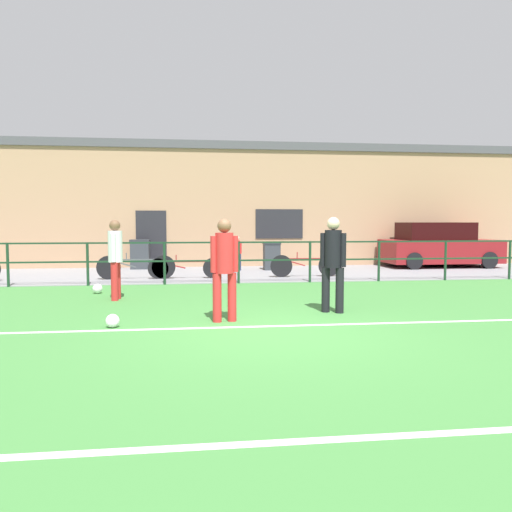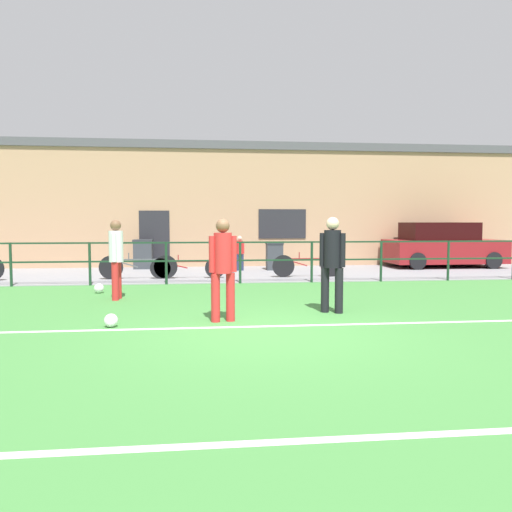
{
  "view_description": "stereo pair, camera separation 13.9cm",
  "coord_description": "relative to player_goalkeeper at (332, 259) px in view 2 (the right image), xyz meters",
  "views": [
    {
      "loc": [
        -1.18,
        -7.41,
        1.68
      ],
      "look_at": [
        0.08,
        2.76,
        0.97
      ],
      "focal_mm": 34.61,
      "sensor_mm": 36.0,
      "label": 1
    },
    {
      "loc": [
        -1.04,
        -7.42,
        1.68
      ],
      "look_at": [
        0.08,
        2.76,
        0.97
      ],
      "focal_mm": 34.61,
      "sensor_mm": 36.0,
      "label": 2
    }
  ],
  "objects": [
    {
      "name": "trash_bin_0",
      "position": [
        -4.47,
        8.99,
        -0.46
      ],
      "size": [
        0.68,
        0.58,
        1.04
      ],
      "color": "#33383D",
      "rests_on": "pavement_strip"
    },
    {
      "name": "spectator_child",
      "position": [
        -1.1,
        7.95,
        -0.31
      ],
      "size": [
        0.32,
        0.21,
        1.19
      ],
      "rotation": [
        0.0,
        0.0,
        3.37
      ],
      "color": "#232D4C",
      "rests_on": "pavement_strip"
    },
    {
      "name": "ground",
      "position": [
        -1.35,
        -1.43,
        -1.03
      ],
      "size": [
        60.0,
        44.0,
        0.04
      ],
      "primitive_type": "cube",
      "color": "#42843D"
    },
    {
      "name": "player_winger",
      "position": [
        -2.04,
        -0.59,
        -0.02
      ],
      "size": [
        0.47,
        0.3,
        1.74
      ],
      "rotation": [
        0.0,
        0.0,
        0.16
      ],
      "color": "red",
      "rests_on": "ground"
    },
    {
      "name": "bicycle_parked_0",
      "position": [
        -2.81,
        5.77,
        -0.67
      ],
      "size": [
        2.21,
        0.04,
        0.71
      ],
      "color": "black",
      "rests_on": "pavement_strip"
    },
    {
      "name": "pavement_strip",
      "position": [
        -1.35,
        7.07,
        -1.0
      ],
      "size": [
        48.0,
        5.0,
        0.02
      ],
      "primitive_type": "cube",
      "color": "gray",
      "rests_on": "ground"
    },
    {
      "name": "player_striker",
      "position": [
        -4.24,
        2.05,
        -0.03
      ],
      "size": [
        0.3,
        0.47,
        1.72
      ],
      "rotation": [
        0.0,
        0.0,
        4.64
      ],
      "color": "red",
      "rests_on": "ground"
    },
    {
      "name": "bicycle_parked_4",
      "position": [
        0.79,
        5.77,
        -0.64
      ],
      "size": [
        2.15,
        0.04,
        0.76
      ],
      "color": "black",
      "rests_on": "pavement_strip"
    },
    {
      "name": "player_goalkeeper",
      "position": [
        0.0,
        0.0,
        0.0
      ],
      "size": [
        0.44,
        0.31,
        1.77
      ],
      "rotation": [
        0.0,
        0.0,
        5.78
      ],
      "color": "black",
      "rests_on": "ground"
    },
    {
      "name": "soccer_ball_match",
      "position": [
        -3.85,
        -0.85,
        -0.9
      ],
      "size": [
        0.22,
        0.22,
        0.22
      ],
      "primitive_type": "sphere",
      "color": "white",
      "rests_on": "ground"
    },
    {
      "name": "soccer_ball_spare",
      "position": [
        -4.82,
        3.06,
        -0.89
      ],
      "size": [
        0.23,
        0.23,
        0.23
      ],
      "primitive_type": "sphere",
      "color": "white",
      "rests_on": "ground"
    },
    {
      "name": "field_line_hash",
      "position": [
        -1.35,
        -5.24,
        -1.0
      ],
      "size": [
        36.0,
        0.11,
        0.0
      ],
      "primitive_type": "cube",
      "color": "white",
      "rests_on": "ground"
    },
    {
      "name": "perimeter_fence",
      "position": [
        -1.35,
        4.57,
        -0.26
      ],
      "size": [
        36.07,
        0.07,
        1.15
      ],
      "color": "#193823",
      "rests_on": "ground"
    },
    {
      "name": "parked_car_red",
      "position": [
        6.45,
        8.46,
        -0.21
      ],
      "size": [
        4.15,
        1.94,
        1.65
      ],
      "color": "maroon",
      "rests_on": "pavement_strip"
    },
    {
      "name": "field_line_touchline",
      "position": [
        -1.35,
        -1.07,
        -1.0
      ],
      "size": [
        36.0,
        0.11,
        0.0
      ],
      "primitive_type": "cube",
      "color": "white",
      "rests_on": "ground"
    },
    {
      "name": "trash_bin_1",
      "position": [
        0.12,
        8.06,
        -0.5
      ],
      "size": [
        0.58,
        0.5,
        0.97
      ],
      "color": "#33383D",
      "rests_on": "pavement_strip"
    },
    {
      "name": "bicycle_parked_2",
      "position": [
        -4.24,
        5.77,
        -0.63
      ],
      "size": [
        2.26,
        0.04,
        0.78
      ],
      "color": "black",
      "rests_on": "pavement_strip"
    },
    {
      "name": "clubhouse_facade",
      "position": [
        -1.35,
        10.77,
        1.34
      ],
      "size": [
        28.0,
        2.56,
        4.67
      ],
      "color": "tan",
      "rests_on": "ground"
    }
  ]
}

